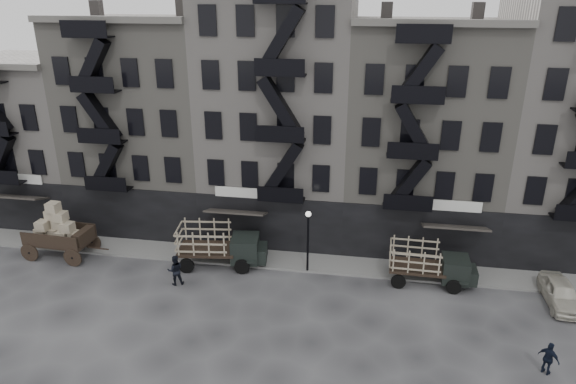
% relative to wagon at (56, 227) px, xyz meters
% --- Properties ---
extents(ground, '(140.00, 140.00, 0.00)m').
position_rel_wagon_xyz_m(ground, '(13.90, -2.06, -2.16)').
color(ground, '#38383A').
rests_on(ground, ground).
extents(sidewalk, '(55.00, 2.50, 0.15)m').
position_rel_wagon_xyz_m(sidewalk, '(13.90, 1.69, -2.09)').
color(sidewalk, slate).
rests_on(sidewalk, ground).
extents(building_west, '(10.00, 11.35, 13.20)m').
position_rel_wagon_xyz_m(building_west, '(-6.10, 7.76, 3.84)').
color(building_west, '#A59E98').
rests_on(building_west, ground).
extents(building_midwest, '(10.00, 11.35, 16.20)m').
position_rel_wagon_xyz_m(building_midwest, '(3.90, 7.76, 5.34)').
color(building_midwest, gray).
rests_on(building_midwest, ground).
extents(building_center, '(10.00, 11.35, 18.20)m').
position_rel_wagon_xyz_m(building_center, '(13.90, 7.76, 6.34)').
color(building_center, '#A59E98').
rests_on(building_center, ground).
extents(building_mideast, '(10.00, 11.35, 16.20)m').
position_rel_wagon_xyz_m(building_mideast, '(23.90, 7.76, 5.34)').
color(building_mideast, gray).
rests_on(building_mideast, ground).
extents(lamp_post, '(0.36, 0.36, 4.28)m').
position_rel_wagon_xyz_m(lamp_post, '(16.90, 0.54, 0.62)').
color(lamp_post, black).
rests_on(lamp_post, ground).
extents(wagon, '(4.60, 2.65, 3.79)m').
position_rel_wagon_xyz_m(wagon, '(0.00, 0.00, 0.00)').
color(wagon, black).
rests_on(wagon, ground).
extents(stake_truck_west, '(5.91, 2.95, 2.86)m').
position_rel_wagon_xyz_m(stake_truck_west, '(11.11, 0.56, -0.53)').
color(stake_truck_west, black).
rests_on(stake_truck_west, ground).
extents(stake_truck_east, '(5.24, 2.28, 2.60)m').
position_rel_wagon_xyz_m(stake_truck_east, '(24.42, 0.52, -0.68)').
color(stake_truck_east, black).
rests_on(stake_truck_east, ground).
extents(car_east, '(1.69, 4.16, 1.42)m').
position_rel_wagon_xyz_m(car_east, '(31.71, -0.57, -1.46)').
color(car_east, beige).
rests_on(car_east, ground).
extents(pedestrian_mid, '(1.17, 1.06, 1.95)m').
position_rel_wagon_xyz_m(pedestrian_mid, '(9.10, -2.18, -1.19)').
color(pedestrian_mid, black).
rests_on(pedestrian_mid, ground).
extents(policeman, '(1.03, 0.98, 1.72)m').
position_rel_wagon_xyz_m(policeman, '(29.26, -6.83, -1.31)').
color(policeman, black).
rests_on(policeman, ground).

